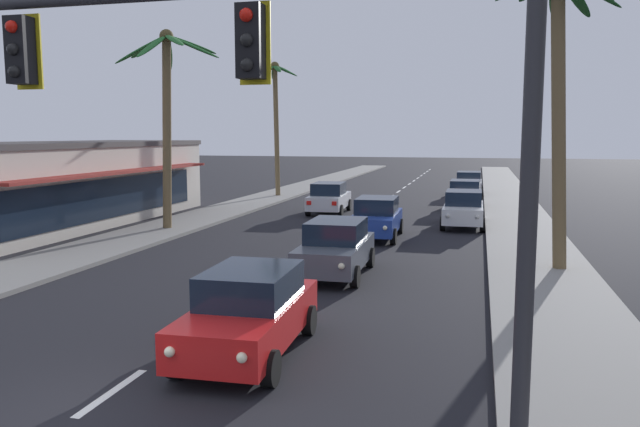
% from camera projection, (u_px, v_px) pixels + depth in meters
% --- Properties ---
extents(ground_plane, '(220.00, 220.00, 0.00)m').
position_uv_depth(ground_plane, '(76.00, 417.00, 9.47)').
color(ground_plane, black).
extents(sidewalk_right, '(3.20, 110.00, 0.14)m').
position_uv_depth(sidewalk_right, '(524.00, 233.00, 26.76)').
color(sidewalk_right, gray).
rests_on(sidewalk_right, ground).
extents(sidewalk_left, '(3.20, 110.00, 0.14)m').
position_uv_depth(sidewalk_left, '(192.00, 220.00, 30.60)').
color(sidewalk_left, gray).
rests_on(sidewalk_left, ground).
extents(lane_markings, '(4.28, 89.19, 0.01)m').
position_uv_depth(lane_markings, '(358.00, 226.00, 29.27)').
color(lane_markings, silver).
rests_on(lane_markings, ground).
extents(traffic_signal_mast, '(10.41, 0.41, 6.85)m').
position_uv_depth(traffic_signal_mast, '(260.00, 88.00, 7.87)').
color(traffic_signal_mast, '#2D2D33').
rests_on(traffic_signal_mast, ground).
extents(sedan_lead_at_stop_bar, '(2.06, 4.50, 1.68)m').
position_uv_depth(sedan_lead_at_stop_bar, '(250.00, 311.00, 12.12)').
color(sedan_lead_at_stop_bar, red).
rests_on(sedan_lead_at_stop_bar, ground).
extents(sedan_third_in_queue, '(2.01, 4.48, 1.68)m').
position_uv_depth(sedan_third_in_queue, '(336.00, 247.00, 18.96)').
color(sedan_third_in_queue, '#4C515B').
rests_on(sedan_third_in_queue, ground).
extents(sedan_fifth_in_queue, '(2.05, 4.49, 1.68)m').
position_uv_depth(sedan_fifth_in_queue, '(376.00, 217.00, 25.80)').
color(sedan_fifth_in_queue, navy).
rests_on(sedan_fifth_in_queue, ground).
extents(sedan_oncoming_far, '(2.11, 4.51, 1.68)m').
position_uv_depth(sedan_oncoming_far, '(329.00, 198.00, 33.87)').
color(sedan_oncoming_far, silver).
rests_on(sedan_oncoming_far, ground).
extents(sedan_parked_nearest_kerb, '(2.00, 4.47, 1.68)m').
position_uv_depth(sedan_parked_nearest_kerb, '(465.00, 195.00, 35.58)').
color(sedan_parked_nearest_kerb, silver).
rests_on(sedan_parked_nearest_kerb, ground).
extents(sedan_parked_mid_kerb, '(1.95, 4.45, 1.68)m').
position_uv_depth(sedan_parked_mid_kerb, '(469.00, 183.00, 43.71)').
color(sedan_parked_mid_kerb, silver).
rests_on(sedan_parked_mid_kerb, ground).
extents(sedan_parked_far_kerb, '(1.95, 4.45, 1.68)m').
position_uv_depth(sedan_parked_far_kerb, '(463.00, 209.00, 28.91)').
color(sedan_parked_far_kerb, silver).
rests_on(sedan_parked_far_kerb, ground).
extents(palm_left_second, '(4.69, 4.42, 8.76)m').
position_uv_depth(palm_left_second, '(167.00, 91.00, 27.01)').
color(palm_left_second, brown).
rests_on(palm_left_second, ground).
extents(palm_left_third, '(3.09, 3.17, 9.11)m').
position_uv_depth(palm_left_third, '(275.00, 102.00, 41.82)').
color(palm_left_third, brown).
rests_on(palm_left_third, ground).
extents(palm_right_second, '(3.91, 4.00, 9.35)m').
position_uv_depth(palm_right_second, '(557.00, 62.00, 18.69)').
color(palm_right_second, brown).
rests_on(palm_right_second, ground).
extents(storefront_strip_left, '(6.81, 18.31, 3.93)m').
position_uv_depth(storefront_strip_left, '(61.00, 184.00, 29.31)').
color(storefront_strip_left, beige).
rests_on(storefront_strip_left, ground).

